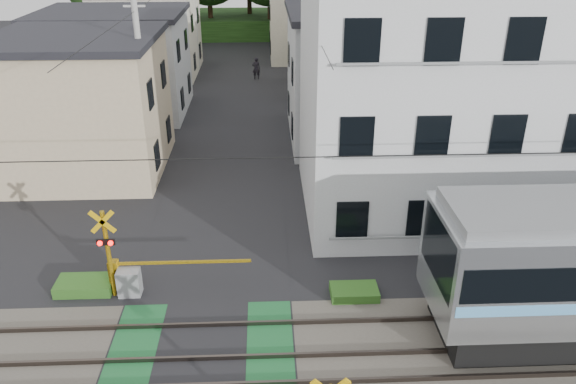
{
  "coord_description": "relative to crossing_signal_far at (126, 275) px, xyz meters",
  "views": [
    {
      "loc": [
        1.87,
        -11.3,
        10.71
      ],
      "look_at": [
        2.58,
        5.0,
        2.84
      ],
      "focal_mm": 35.0,
      "sensor_mm": 36.0,
      "label": 1
    }
  ],
  "objects": [
    {
      "name": "ground",
      "position": [
        2.59,
        -3.65,
        -0.71
      ],
      "size": [
        120.0,
        120.0,
        0.0
      ],
      "primitive_type": "plane",
      "color": "black"
    },
    {
      "name": "track_bed",
      "position": [
        2.59,
        -3.65,
        -0.67
      ],
      "size": [
        120.0,
        120.0,
        0.14
      ],
      "color": "#47423A",
      "rests_on": "ground"
    },
    {
      "name": "crossing_signal_far",
      "position": [
        0.0,
        0.0,
        0.0
      ],
      "size": [
        4.74,
        0.65,
        3.09
      ],
      "color": "#E4AB0C",
      "rests_on": "ground"
    },
    {
      "name": "apartment_block",
      "position": [
        11.09,
        5.84,
        3.94
      ],
      "size": [
        10.2,
        8.36,
        9.3
      ],
      "color": "silver",
      "rests_on": "ground"
    },
    {
      "name": "houses_row",
      "position": [
        2.84,
        22.27,
        2.53
      ],
      "size": [
        22.07,
        31.35,
        6.8
      ],
      "color": "#C4AE8A",
      "rests_on": "ground"
    },
    {
      "name": "catenary",
      "position": [
        8.59,
        -3.62,
        2.98
      ],
      "size": [
        60.0,
        5.04,
        7.0
      ],
      "color": "#2D2D33",
      "rests_on": "ground"
    },
    {
      "name": "utility_poles",
      "position": [
        1.53,
        19.35,
        3.37
      ],
      "size": [
        7.9,
        42.0,
        8.0
      ],
      "color": "#A5A5A0",
      "rests_on": "ground"
    },
    {
      "name": "pedestrian",
      "position": [
        3.89,
        27.0,
        0.11
      ],
      "size": [
        0.64,
        0.46,
        1.64
      ],
      "primitive_type": "imported",
      "rotation": [
        0.0,
        0.0,
        3.25
      ],
      "color": "black",
      "rests_on": "ground"
    },
    {
      "name": "weed_patches",
      "position": [
        4.34,
        -3.74,
        -0.53
      ],
      "size": [
        10.25,
        8.8,
        0.4
      ],
      "color": "#2D5E1E",
      "rests_on": "ground"
    }
  ]
}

